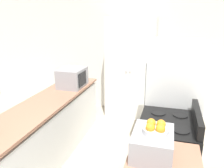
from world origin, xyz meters
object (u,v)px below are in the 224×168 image
at_px(toaster_oven, 152,143).
at_px(fruit_bowl, 156,128).
at_px(pantry_cabinet, 131,68).
at_px(stove, 166,154).
at_px(refrigerator, 173,100).
at_px(microwave, 73,78).

distance_m(toaster_oven, fruit_bowl, 0.15).
bearing_deg(toaster_oven, fruit_bowl, -31.76).
height_order(pantry_cabinet, stove, pantry_cabinet).
xyz_separation_m(stove, toaster_oven, (-0.13, -0.66, 0.54)).
bearing_deg(fruit_bowl, stove, 80.99).
height_order(refrigerator, fruit_bowl, refrigerator).
distance_m(pantry_cabinet, refrigerator, 1.44).
bearing_deg(toaster_oven, stove, 79.19).
xyz_separation_m(pantry_cabinet, stove, (0.80, -1.94, -0.55)).
distance_m(pantry_cabinet, fruit_bowl, 2.71).
xyz_separation_m(pantry_cabinet, refrigerator, (0.85, -1.15, -0.15)).
bearing_deg(pantry_cabinet, toaster_oven, -75.44).
bearing_deg(stove, toaster_oven, -100.81).
bearing_deg(fruit_bowl, pantry_cabinet, 104.90).
bearing_deg(pantry_cabinet, microwave, -126.13).
xyz_separation_m(microwave, toaster_oven, (1.45, -1.55, -0.05)).
height_order(microwave, fruit_bowl, fruit_bowl).
height_order(pantry_cabinet, microwave, pantry_cabinet).
bearing_deg(microwave, fruit_bowl, -46.65).
height_order(pantry_cabinet, toaster_oven, pantry_cabinet).
xyz_separation_m(stove, fruit_bowl, (-0.11, -0.68, 0.68)).
bearing_deg(refrigerator, microwave, 176.73).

